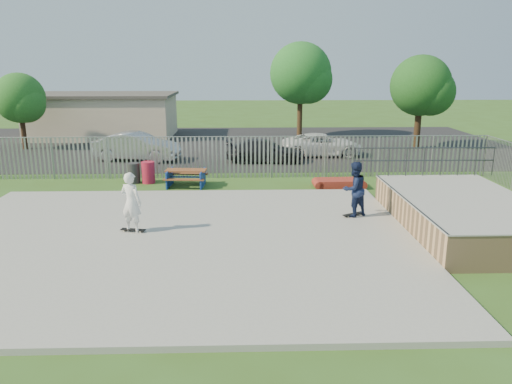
{
  "coord_description": "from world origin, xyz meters",
  "views": [
    {
      "loc": [
        2.18,
        -14.51,
        5.4
      ],
      "look_at": [
        2.67,
        2.0,
        1.1
      ],
      "focal_mm": 35.0,
      "sensor_mm": 36.0,
      "label": 1
    }
  ],
  "objects_px": {
    "funbox": "(339,184)",
    "picnic_table": "(186,178)",
    "car_white": "(323,145)",
    "tree_right": "(421,86)",
    "skater_white": "(131,202)",
    "tree_mid": "(301,73)",
    "skater_navy": "(354,189)",
    "trash_bin_grey": "(134,173)",
    "car_silver": "(137,147)",
    "car_dark": "(265,151)",
    "tree_left": "(20,98)",
    "trash_bin_red": "(148,172)"
  },
  "relations": [
    {
      "from": "car_dark",
      "to": "skater_white",
      "type": "relative_size",
      "value": 2.22
    },
    {
      "from": "car_white",
      "to": "funbox",
      "type": "bearing_deg",
      "value": 174.4
    },
    {
      "from": "funbox",
      "to": "picnic_table",
      "type": "bearing_deg",
      "value": 174.0
    },
    {
      "from": "tree_mid",
      "to": "car_silver",
      "type": "bearing_deg",
      "value": -138.41
    },
    {
      "from": "trash_bin_grey",
      "to": "car_silver",
      "type": "distance_m",
      "value": 5.49
    },
    {
      "from": "funbox",
      "to": "skater_white",
      "type": "height_order",
      "value": "skater_white"
    },
    {
      "from": "trash_bin_red",
      "to": "car_white",
      "type": "relative_size",
      "value": 0.21
    },
    {
      "from": "picnic_table",
      "to": "car_silver",
      "type": "distance_m",
      "value": 6.98
    },
    {
      "from": "trash_bin_red",
      "to": "skater_navy",
      "type": "relative_size",
      "value": 0.51
    },
    {
      "from": "car_dark",
      "to": "tree_left",
      "type": "bearing_deg",
      "value": 76.35
    },
    {
      "from": "car_white",
      "to": "skater_white",
      "type": "height_order",
      "value": "skater_white"
    },
    {
      "from": "picnic_table",
      "to": "car_dark",
      "type": "bearing_deg",
      "value": 59.74
    },
    {
      "from": "picnic_table",
      "to": "car_silver",
      "type": "relative_size",
      "value": 0.4
    },
    {
      "from": "tree_left",
      "to": "tree_mid",
      "type": "relative_size",
      "value": 0.7
    },
    {
      "from": "trash_bin_grey",
      "to": "car_dark",
      "type": "distance_m",
      "value": 7.88
    },
    {
      "from": "tree_mid",
      "to": "skater_white",
      "type": "relative_size",
      "value": 3.54
    },
    {
      "from": "trash_bin_red",
      "to": "car_silver",
      "type": "height_order",
      "value": "car_silver"
    },
    {
      "from": "skater_white",
      "to": "trash_bin_red",
      "type": "bearing_deg",
      "value": -61.04
    },
    {
      "from": "tree_mid",
      "to": "skater_white",
      "type": "distance_m",
      "value": 23.43
    },
    {
      "from": "funbox",
      "to": "car_silver",
      "type": "distance_m",
      "value": 12.16
    },
    {
      "from": "skater_navy",
      "to": "tree_right",
      "type": "bearing_deg",
      "value": -145.48
    },
    {
      "from": "trash_bin_grey",
      "to": "skater_navy",
      "type": "relative_size",
      "value": 0.48
    },
    {
      "from": "skater_white",
      "to": "funbox",
      "type": "bearing_deg",
      "value": -119.19
    },
    {
      "from": "trash_bin_grey",
      "to": "skater_navy",
      "type": "distance_m",
      "value": 10.66
    },
    {
      "from": "trash_bin_red",
      "to": "skater_navy",
      "type": "xyz_separation_m",
      "value": [
        8.21,
        -5.83,
        0.62
      ]
    },
    {
      "from": "car_white",
      "to": "skater_navy",
      "type": "bearing_deg",
      "value": 173.88
    },
    {
      "from": "picnic_table",
      "to": "car_silver",
      "type": "height_order",
      "value": "car_silver"
    },
    {
      "from": "car_dark",
      "to": "tree_mid",
      "type": "distance_m",
      "value": 10.92
    },
    {
      "from": "tree_mid",
      "to": "skater_navy",
      "type": "relative_size",
      "value": 3.54
    },
    {
      "from": "tree_mid",
      "to": "skater_white",
      "type": "height_order",
      "value": "tree_mid"
    },
    {
      "from": "car_dark",
      "to": "tree_right",
      "type": "bearing_deg",
      "value": -62.05
    },
    {
      "from": "trash_bin_red",
      "to": "tree_right",
      "type": "relative_size",
      "value": 0.17
    },
    {
      "from": "picnic_table",
      "to": "skater_white",
      "type": "xyz_separation_m",
      "value": [
        -1.0,
        -6.64,
        0.73
      ]
    },
    {
      "from": "funbox",
      "to": "car_white",
      "type": "distance_m",
      "value": 7.79
    },
    {
      "from": "car_white",
      "to": "trash_bin_red",
      "type": "bearing_deg",
      "value": 123.93
    },
    {
      "from": "picnic_table",
      "to": "trash_bin_red",
      "type": "bearing_deg",
      "value": 164.48
    },
    {
      "from": "trash_bin_red",
      "to": "tree_left",
      "type": "bearing_deg",
      "value": 135.12
    },
    {
      "from": "car_silver",
      "to": "skater_white",
      "type": "distance_m",
      "value": 12.96
    },
    {
      "from": "tree_right",
      "to": "tree_mid",
      "type": "bearing_deg",
      "value": 143.83
    },
    {
      "from": "skater_navy",
      "to": "skater_white",
      "type": "height_order",
      "value": "same"
    },
    {
      "from": "trash_bin_grey",
      "to": "tree_left",
      "type": "bearing_deg",
      "value": 133.14
    },
    {
      "from": "trash_bin_grey",
      "to": "skater_navy",
      "type": "bearing_deg",
      "value": -33.43
    },
    {
      "from": "car_white",
      "to": "tree_right",
      "type": "relative_size",
      "value": 0.81
    },
    {
      "from": "car_silver",
      "to": "skater_navy",
      "type": "xyz_separation_m",
      "value": [
        9.79,
        -11.26,
        0.31
      ]
    },
    {
      "from": "picnic_table",
      "to": "funbox",
      "type": "bearing_deg",
      "value": 0.31
    },
    {
      "from": "tree_mid",
      "to": "tree_right",
      "type": "xyz_separation_m",
      "value": [
        7.05,
        -5.15,
        -0.67
      ]
    },
    {
      "from": "skater_white",
      "to": "skater_navy",
      "type": "bearing_deg",
      "value": -146.1
    },
    {
      "from": "tree_left",
      "to": "car_silver",
      "type": "bearing_deg",
      "value": -27.14
    },
    {
      "from": "tree_right",
      "to": "skater_white",
      "type": "xyz_separation_m",
      "value": [
        -14.88,
        -16.65,
        -2.84
      ]
    },
    {
      "from": "picnic_table",
      "to": "tree_left",
      "type": "xyz_separation_m",
      "value": [
        -11.37,
        10.18,
        2.85
      ]
    }
  ]
}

